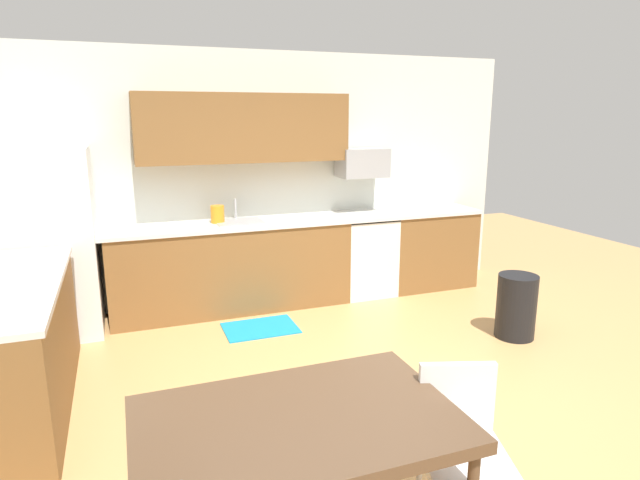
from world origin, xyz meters
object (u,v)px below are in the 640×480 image
Objects in this scene: chair_near_table at (461,439)px; dining_table at (298,430)px; microwave at (362,163)px; refrigerator at (52,244)px; trash_bin at (516,306)px; kettle at (218,215)px; oven_range at (364,255)px.

dining_table is at bearing 175.16° from chair_near_table.
microwave is 3.92m from chair_near_table.
refrigerator is 3.24× the size of microwave.
dining_table reaches higher than trash_bin.
refrigerator is at bearing -175.21° from kettle.
dining_table is 7.00× the size of kettle.
chair_near_table is at bearing -135.93° from trash_bin.
refrigerator is 3.28m from microwave.
refrigerator reaches higher than microwave.
refrigerator is at bearing -176.79° from microwave.
oven_range is 1.05m from microwave.
microwave reaches higher than chair_near_table.
kettle is at bearing 85.40° from dining_table.
refrigerator is 8.74× the size of kettle.
chair_near_table is at bearing -107.40° from microwave.
chair_near_table is 1.42× the size of trash_bin.
chair_near_table is 4.25× the size of kettle.
trash_bin is (1.91, 1.85, -0.20)m from chair_near_table.
oven_range is at bearing 1.43° from refrigerator.
refrigerator is 1.56m from kettle.
kettle reaches higher than oven_range.
trash_bin is 3.00× the size of kettle.
chair_near_table reaches higher than dining_table.
refrigerator reaches higher than oven_range.
oven_range is (3.21, 0.08, -0.42)m from refrigerator.
oven_range is at bearing 72.13° from chair_near_table.
microwave is at bearing 1.72° from kettle.
kettle is (-2.44, 1.72, 0.72)m from trash_bin.
kettle reaches higher than trash_bin.
oven_range reaches higher than dining_table.
kettle reaches higher than chair_near_table.
trash_bin is at bearing 33.25° from dining_table.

